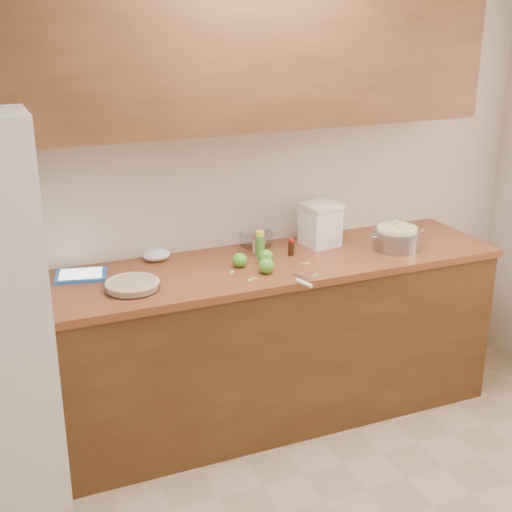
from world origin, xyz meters
name	(u,v)px	position (x,y,z in m)	size (l,w,h in m)	color
room_shell	(437,298)	(0.00, 0.00, 1.30)	(3.60, 3.60, 3.60)	tan
counter_run	(258,342)	(0.00, 1.48, 0.46)	(2.64, 0.68, 0.92)	#573518
upper_cabinets	(246,57)	(0.00, 1.63, 1.95)	(2.60, 0.34, 0.70)	brown
pie	(132,285)	(-0.69, 1.38, 0.94)	(0.27, 0.27, 0.04)	silver
colander	(396,238)	(0.79, 1.38, 0.98)	(0.34, 0.25, 0.13)	gray
flour_canister	(320,224)	(0.44, 1.61, 1.04)	(0.22, 0.22, 0.24)	white
tablet	(81,275)	(-0.89, 1.64, 0.93)	(0.29, 0.24, 0.02)	#255DB5
paring_knife	(304,282)	(0.09, 1.12, 0.93)	(0.08, 0.20, 0.02)	gray
lemon_bottle	(260,244)	(0.05, 1.57, 0.99)	(0.05, 0.05, 0.14)	#4C8C38
cinnamon_shaker	(256,245)	(0.05, 1.63, 0.97)	(0.04, 0.04, 0.10)	beige
vanilla_bottle	(291,247)	(0.21, 1.51, 0.97)	(0.03, 0.03, 0.10)	black
mixing_bowl	(256,239)	(0.10, 1.74, 0.96)	(0.19, 0.19, 0.07)	silver
paper_towel	(157,255)	(-0.47, 1.72, 0.95)	(0.15, 0.12, 0.06)	white
apple_left	(240,260)	(-0.11, 1.46, 0.96)	(0.08, 0.08, 0.09)	#4DA52A
apple_center	(266,257)	(0.03, 1.44, 0.96)	(0.08, 0.08, 0.09)	#4DA52A
apple_front	(266,266)	(-0.02, 1.32, 0.96)	(0.08, 0.08, 0.09)	#4DA52A
peel_a	(268,267)	(0.02, 1.39, 0.92)	(0.04, 0.01, 0.00)	#86B156
peel_b	(315,275)	(0.20, 1.20, 0.92)	(0.04, 0.02, 0.00)	#86B156
peel_c	(232,272)	(-0.17, 1.40, 0.92)	(0.04, 0.02, 0.00)	#86B156
peel_d	(254,278)	(-0.10, 1.28, 0.92)	(0.03, 0.01, 0.00)	#86B156
peel_e	(250,280)	(-0.13, 1.27, 0.92)	(0.04, 0.02, 0.00)	#86B156
peel_f	(306,263)	(0.22, 1.37, 0.92)	(0.05, 0.02, 0.00)	#86B156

